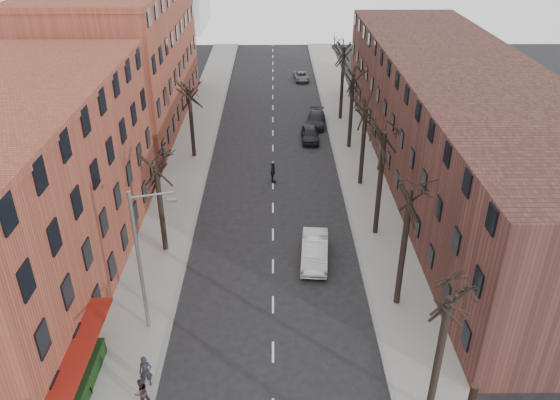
{
  "coord_description": "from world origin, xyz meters",
  "views": [
    {
      "loc": [
        0.13,
        -14.2,
        21.9
      ],
      "look_at": [
        0.5,
        18.07,
        4.0
      ],
      "focal_mm": 35.0,
      "sensor_mm": 36.0,
      "label": 1
    }
  ],
  "objects_px": {
    "pedestrian_a": "(146,372)",
    "bicycle": "(82,382)",
    "parked_car_mid": "(316,120)",
    "silver_sedan": "(315,251)",
    "parked_car_near": "(310,134)"
  },
  "relations": [
    {
      "from": "silver_sedan",
      "to": "parked_car_mid",
      "type": "bearing_deg",
      "value": 90.61
    },
    {
      "from": "parked_car_mid",
      "to": "bicycle",
      "type": "height_order",
      "value": "parked_car_mid"
    },
    {
      "from": "parked_car_mid",
      "to": "pedestrian_a",
      "type": "relative_size",
      "value": 2.63
    },
    {
      "from": "parked_car_near",
      "to": "bicycle",
      "type": "bearing_deg",
      "value": -113.02
    },
    {
      "from": "silver_sedan",
      "to": "pedestrian_a",
      "type": "xyz_separation_m",
      "value": [
        -9.26,
        -10.99,
        0.23
      ]
    },
    {
      "from": "pedestrian_a",
      "to": "bicycle",
      "type": "height_order",
      "value": "pedestrian_a"
    },
    {
      "from": "parked_car_mid",
      "to": "pedestrian_a",
      "type": "bearing_deg",
      "value": -101.0
    },
    {
      "from": "silver_sedan",
      "to": "bicycle",
      "type": "xyz_separation_m",
      "value": [
        -12.46,
        -11.2,
        -0.26
      ]
    },
    {
      "from": "bicycle",
      "to": "pedestrian_a",
      "type": "bearing_deg",
      "value": -49.01
    },
    {
      "from": "parked_car_near",
      "to": "parked_car_mid",
      "type": "relative_size",
      "value": 0.9
    },
    {
      "from": "pedestrian_a",
      "to": "bicycle",
      "type": "distance_m",
      "value": 3.24
    },
    {
      "from": "parked_car_near",
      "to": "pedestrian_a",
      "type": "height_order",
      "value": "pedestrian_a"
    },
    {
      "from": "silver_sedan",
      "to": "parked_car_near",
      "type": "relative_size",
      "value": 1.16
    },
    {
      "from": "parked_car_mid",
      "to": "bicycle",
      "type": "bearing_deg",
      "value": -105.36
    },
    {
      "from": "pedestrian_a",
      "to": "parked_car_near",
      "type": "bearing_deg",
      "value": 62.52
    }
  ]
}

